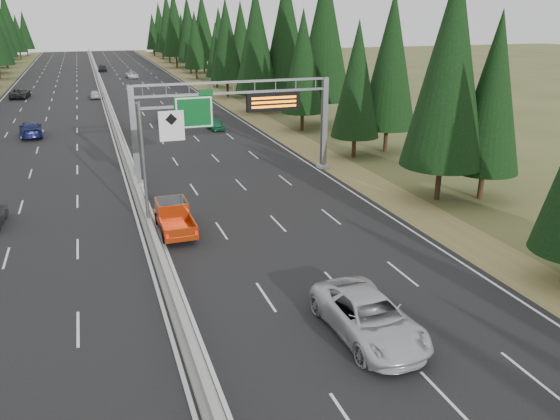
% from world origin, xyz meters
% --- Properties ---
extents(road, '(32.00, 260.00, 0.08)m').
position_xyz_m(road, '(0.00, 80.00, 0.04)').
color(road, black).
rests_on(road, ground).
extents(shoulder_right, '(3.60, 260.00, 0.06)m').
position_xyz_m(shoulder_right, '(17.80, 80.00, 0.03)').
color(shoulder_right, olive).
rests_on(shoulder_right, ground).
extents(median_barrier, '(0.70, 260.00, 0.85)m').
position_xyz_m(median_barrier, '(0.00, 80.00, 0.41)').
color(median_barrier, gray).
rests_on(median_barrier, road).
extents(sign_gantry, '(16.75, 0.98, 7.80)m').
position_xyz_m(sign_gantry, '(8.92, 34.88, 5.27)').
color(sign_gantry, slate).
rests_on(sign_gantry, road).
extents(hov_sign_pole, '(2.80, 0.50, 8.00)m').
position_xyz_m(hov_sign_pole, '(0.58, 24.97, 4.72)').
color(hov_sign_pole, slate).
rests_on(hov_sign_pole, road).
extents(tree_row_right, '(12.07, 242.60, 18.65)m').
position_xyz_m(tree_row_right, '(22.26, 73.84, 9.13)').
color(tree_row_right, black).
rests_on(tree_row_right, ground).
extents(silver_minivan, '(3.12, 6.45, 1.77)m').
position_xyz_m(silver_minivan, '(7.29, 9.92, 0.96)').
color(silver_minivan, silver).
rests_on(silver_minivan, road).
extents(red_pickup, '(1.95, 5.47, 1.78)m').
position_xyz_m(red_pickup, '(1.50, 24.76, 1.07)').
color(red_pickup, black).
rests_on(red_pickup, road).
extents(car_ahead_green, '(1.86, 4.07, 1.35)m').
position_xyz_m(car_ahead_green, '(11.05, 54.83, 0.76)').
color(car_ahead_green, '#166139').
rests_on(car_ahead_green, road).
extents(car_ahead_dkred, '(2.20, 5.15, 1.65)m').
position_xyz_m(car_ahead_dkred, '(10.87, 63.15, 0.91)').
color(car_ahead_dkred, '#650E0F').
rests_on(car_ahead_dkred, road).
extents(car_ahead_dkgrey, '(1.99, 4.65, 1.34)m').
position_xyz_m(car_ahead_dkgrey, '(6.44, 59.70, 0.75)').
color(car_ahead_dkgrey, black).
rests_on(car_ahead_dkgrey, road).
extents(car_ahead_white, '(2.40, 4.75, 1.29)m').
position_xyz_m(car_ahead_white, '(6.82, 113.71, 0.72)').
color(car_ahead_white, white).
rests_on(car_ahead_white, road).
extents(car_ahead_far, '(2.13, 4.76, 1.59)m').
position_xyz_m(car_ahead_far, '(1.50, 130.48, 0.88)').
color(car_ahead_far, black).
rests_on(car_ahead_far, road).
extents(car_onc_blue, '(2.81, 5.84, 1.64)m').
position_xyz_m(car_onc_blue, '(-8.96, 57.55, 0.90)').
color(car_onc_blue, '#161C4E').
rests_on(car_onc_blue, road).
extents(car_onc_white, '(1.72, 3.88, 1.30)m').
position_xyz_m(car_onc_white, '(-1.50, 85.54, 0.73)').
color(car_onc_white, '#B5B5B5').
rests_on(car_onc_white, road).
extents(car_onc_far, '(2.97, 5.83, 1.58)m').
position_xyz_m(car_onc_far, '(-12.79, 89.88, 0.87)').
color(car_onc_far, black).
rests_on(car_onc_far, road).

